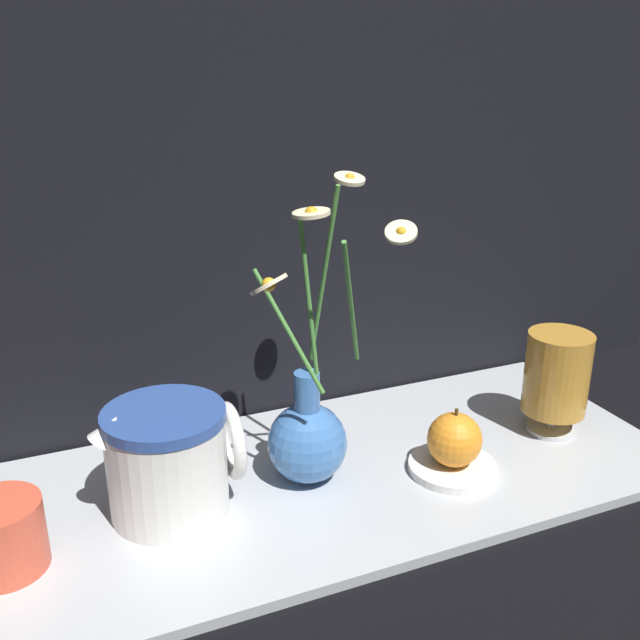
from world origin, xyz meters
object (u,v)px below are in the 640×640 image
at_px(ceramic_pitcher, 169,457).
at_px(orange_fruit, 454,440).
at_px(tea_glass, 557,375).
at_px(vase_with_flowers, 307,431).

height_order(ceramic_pitcher, orange_fruit, ceramic_pitcher).
height_order(tea_glass, orange_fruit, tea_glass).
bearing_deg(orange_fruit, vase_with_flowers, 161.50).
distance_m(ceramic_pitcher, tea_glass, 0.49).
relative_size(ceramic_pitcher, tea_glass, 1.13).
bearing_deg(tea_glass, vase_with_flowers, 176.18).
xyz_separation_m(ceramic_pitcher, orange_fruit, (0.32, -0.05, -0.02)).
distance_m(tea_glass, orange_fruit, 0.18).
xyz_separation_m(vase_with_flowers, orange_fruit, (0.16, -0.05, -0.02)).
distance_m(vase_with_flowers, tea_glass, 0.34).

